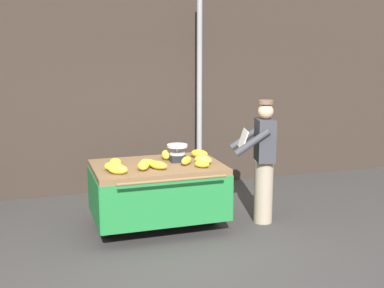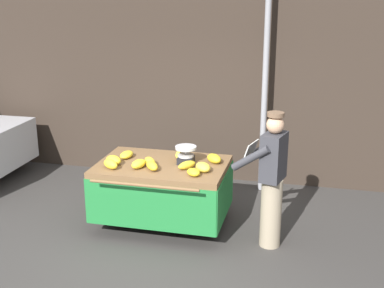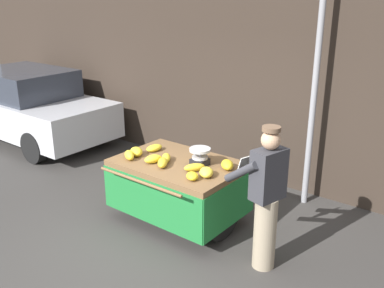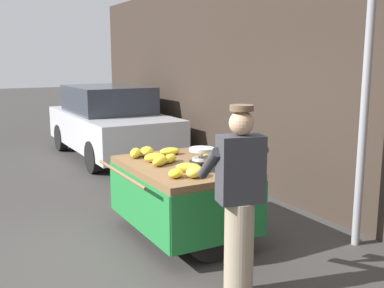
{
  "view_description": "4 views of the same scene",
  "coord_description": "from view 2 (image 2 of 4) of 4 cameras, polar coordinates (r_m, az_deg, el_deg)",
  "views": [
    {
      "loc": [
        -1.64,
        -5.48,
        2.46
      ],
      "look_at": [
        0.39,
        0.72,
        1.15
      ],
      "focal_mm": 46.91,
      "sensor_mm": 36.0,
      "label": 1
    },
    {
      "loc": [
        1.79,
        -5.17,
        3.07
      ],
      "look_at": [
        0.34,
        0.78,
        1.2
      ],
      "focal_mm": 47.02,
      "sensor_mm": 36.0,
      "label": 2
    },
    {
      "loc": [
        3.4,
        -3.34,
        3.05
      ],
      "look_at": [
        0.22,
        0.73,
        1.23
      ],
      "focal_mm": 40.43,
      "sensor_mm": 36.0,
      "label": 3
    },
    {
      "loc": [
        4.5,
        -1.61,
        2.1
      ],
      "look_at": [
        0.27,
        0.73,
        1.19
      ],
      "focal_mm": 42.93,
      "sensor_mm": 36.0,
      "label": 4
    }
  ],
  "objects": [
    {
      "name": "banana_bunch_8",
      "position": [
        6.17,
        0.17,
        -3.22
      ],
      "size": [
        0.24,
        0.24,
        0.09
      ],
      "primitive_type": "ellipsoid",
      "rotation": [
        0.0,
        0.0,
        0.77
      ],
      "color": "gold",
      "rests_on": "banana_cart"
    },
    {
      "name": "banana_cart",
      "position": [
        6.7,
        -3.37,
        -4.08
      ],
      "size": [
        1.71,
        1.35,
        0.89
      ],
      "color": "brown",
      "rests_on": "ground"
    },
    {
      "name": "back_wall",
      "position": [
        8.34,
        1.15,
        7.86
      ],
      "size": [
        16.0,
        0.24,
        3.49
      ],
      "primitive_type": "cube",
      "color": "#332821",
      "rests_on": "ground"
    },
    {
      "name": "banana_bunch_3",
      "position": [
        6.77,
        -1.31,
        -1.19
      ],
      "size": [
        0.14,
        0.23,
        0.13
      ],
      "primitive_type": "ellipsoid",
      "rotation": [
        0.0,
        0.0,
        3.04
      ],
      "color": "yellow",
      "rests_on": "banana_cart"
    },
    {
      "name": "banana_bunch_5",
      "position": [
        6.87,
        -7.44,
        -1.21
      ],
      "size": [
        0.17,
        0.28,
        0.09
      ],
      "primitive_type": "ellipsoid",
      "rotation": [
        0.0,
        0.0,
        3.05
      ],
      "color": "yellow",
      "rests_on": "banana_cart"
    },
    {
      "name": "banana_bunch_10",
      "position": [
        6.46,
        -6.08,
        -2.26
      ],
      "size": [
        0.2,
        0.27,
        0.11
      ],
      "primitive_type": "ellipsoid",
      "rotation": [
        0.0,
        0.0,
        2.88
      ],
      "color": "yellow",
      "rests_on": "banana_cart"
    },
    {
      "name": "banana_bunch_0",
      "position": [
        6.56,
        -4.79,
        -1.97
      ],
      "size": [
        0.25,
        0.28,
        0.1
      ],
      "primitive_type": "ellipsoid",
      "rotation": [
        0.0,
        0.0,
        0.66
      ],
      "color": "yellow",
      "rests_on": "banana_cart"
    },
    {
      "name": "banana_bunch_6",
      "position": [
        6.64,
        -8.89,
        -1.81
      ],
      "size": [
        0.3,
        0.28,
        0.12
      ],
      "primitive_type": "ellipsoid",
      "rotation": [
        0.0,
        0.0,
        0.97
      ],
      "color": "yellow",
      "rests_on": "banana_cart"
    },
    {
      "name": "banana_bunch_2",
      "position": [
        6.31,
        1.26,
        -2.64
      ],
      "size": [
        0.28,
        0.3,
        0.11
      ],
      "primitive_type": "ellipsoid",
      "rotation": [
        0.0,
        0.0,
        0.64
      ],
      "color": "yellow",
      "rests_on": "banana_cart"
    },
    {
      "name": "ground_plane",
      "position": [
        6.28,
        -4.8,
        -12.34
      ],
      "size": [
        60.0,
        60.0,
        0.0
      ],
      "primitive_type": "plane",
      "color": "#383533"
    },
    {
      "name": "banana_bunch_7",
      "position": [
        6.63,
        2.52,
        -1.65
      ],
      "size": [
        0.28,
        0.3,
        0.12
      ],
      "primitive_type": "ellipsoid",
      "rotation": [
        0.0,
        0.0,
        0.71
      ],
      "color": "gold",
      "rests_on": "banana_cart"
    },
    {
      "name": "banana_bunch_9",
      "position": [
        6.4,
        -0.58,
        -2.4
      ],
      "size": [
        0.25,
        0.29,
        0.1
      ],
      "primitive_type": "ellipsoid",
      "rotation": [
        0.0,
        0.0,
        2.55
      ],
      "color": "gold",
      "rests_on": "banana_cart"
    },
    {
      "name": "banana_bunch_4",
      "position": [
        6.49,
        -9.22,
        -2.27
      ],
      "size": [
        0.28,
        0.24,
        0.12
      ],
      "primitive_type": "ellipsoid",
      "rotation": [
        0.0,
        0.0,
        0.98
      ],
      "color": "yellow",
      "rests_on": "banana_cart"
    },
    {
      "name": "weighing_scale",
      "position": [
        6.58,
        -0.7,
        -1.23
      ],
      "size": [
        0.28,
        0.28,
        0.24
      ],
      "color": "black",
      "rests_on": "banana_cart"
    },
    {
      "name": "vendor_person",
      "position": [
        6.18,
        8.98,
        -4.02
      ],
      "size": [
        0.66,
        0.61,
        1.71
      ],
      "color": "gray",
      "rests_on": "ground"
    },
    {
      "name": "banana_bunch_1",
      "position": [
        6.39,
        -4.55,
        -2.46
      ],
      "size": [
        0.27,
        0.3,
        0.11
      ],
      "primitive_type": "ellipsoid",
      "rotation": [
        0.0,
        0.0,
        0.62
      ],
      "color": "gold",
      "rests_on": "banana_cart"
    },
    {
      "name": "street_pole",
      "position": [
        7.77,
        8.24,
        5.9
      ],
      "size": [
        0.09,
        0.09,
        3.19
      ],
      "primitive_type": "cylinder",
      "color": "gray",
      "rests_on": "ground"
    }
  ]
}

